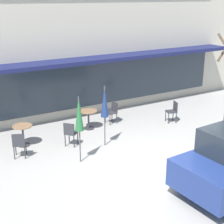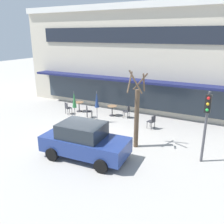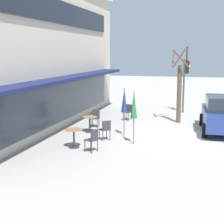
{
  "view_description": "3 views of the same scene",
  "coord_description": "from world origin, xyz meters",
  "px_view_note": "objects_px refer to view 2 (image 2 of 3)",
  "views": [
    {
      "loc": [
        -6.05,
        -7.27,
        5.12
      ],
      "look_at": [
        0.12,
        3.17,
        0.98
      ],
      "focal_mm": 55.0,
      "sensor_mm": 36.0,
      "label": 1
    },
    {
      "loc": [
        7.35,
        -10.44,
        5.73
      ],
      "look_at": [
        0.54,
        2.72,
        0.88
      ],
      "focal_mm": 38.0,
      "sensor_mm": 36.0,
      "label": 2
    },
    {
      "loc": [
        -15.54,
        -0.93,
        3.77
      ],
      "look_at": [
        -0.2,
        3.24,
        1.02
      ],
      "focal_mm": 55.0,
      "sensor_mm": 36.0,
      "label": 3
    }
  ],
  "objects_px": {
    "patio_umbrella_green_folded": "(74,100)",
    "cafe_chair_3": "(88,111)",
    "cafe_chair_0": "(68,107)",
    "cafe_table_near_wall": "(112,109)",
    "traffic_light_pole": "(207,116)",
    "parked_sedan": "(84,141)",
    "cafe_chair_2": "(127,111)",
    "patio_umbrella_cream_folded": "(97,100)",
    "cafe_chair_1": "(152,121)",
    "street_tree": "(137,114)",
    "cafe_table_streetside": "(79,105)"
  },
  "relations": [
    {
      "from": "patio_umbrella_green_folded",
      "to": "cafe_chair_3",
      "type": "bearing_deg",
      "value": 79.62
    },
    {
      "from": "cafe_chair_0",
      "to": "cafe_table_near_wall",
      "type": "bearing_deg",
      "value": 20.83
    },
    {
      "from": "cafe_chair_0",
      "to": "cafe_chair_3",
      "type": "height_order",
      "value": "same"
    },
    {
      "from": "patio_umbrella_green_folded",
      "to": "traffic_light_pole",
      "type": "xyz_separation_m",
      "value": [
        8.36,
        -1.6,
        0.67
      ]
    },
    {
      "from": "parked_sedan",
      "to": "cafe_chair_0",
      "type": "bearing_deg",
      "value": 134.21
    },
    {
      "from": "cafe_chair_2",
      "to": "parked_sedan",
      "type": "distance_m",
      "value": 6.28
    },
    {
      "from": "patio_umbrella_green_folded",
      "to": "patio_umbrella_cream_folded",
      "type": "distance_m",
      "value": 1.5
    },
    {
      "from": "patio_umbrella_cream_folded",
      "to": "cafe_chair_3",
      "type": "height_order",
      "value": "patio_umbrella_cream_folded"
    },
    {
      "from": "cafe_chair_1",
      "to": "cafe_chair_2",
      "type": "height_order",
      "value": "same"
    },
    {
      "from": "cafe_chair_2",
      "to": "cafe_chair_3",
      "type": "distance_m",
      "value": 2.79
    },
    {
      "from": "patio_umbrella_green_folded",
      "to": "street_tree",
      "type": "relative_size",
      "value": 0.53
    },
    {
      "from": "cafe_table_near_wall",
      "to": "cafe_chair_0",
      "type": "bearing_deg",
      "value": -159.17
    },
    {
      "from": "street_tree",
      "to": "patio_umbrella_green_folded",
      "type": "bearing_deg",
      "value": 163.66
    },
    {
      "from": "patio_umbrella_cream_folded",
      "to": "traffic_light_pole",
      "type": "height_order",
      "value": "traffic_light_pole"
    },
    {
      "from": "cafe_table_streetside",
      "to": "street_tree",
      "type": "bearing_deg",
      "value": -30.53
    },
    {
      "from": "cafe_table_streetside",
      "to": "patio_umbrella_green_folded",
      "type": "relative_size",
      "value": 0.35
    },
    {
      "from": "cafe_chair_3",
      "to": "street_tree",
      "type": "distance_m",
      "value": 5.67
    },
    {
      "from": "cafe_table_near_wall",
      "to": "street_tree",
      "type": "distance_m",
      "value": 5.41
    },
    {
      "from": "cafe_table_streetside",
      "to": "cafe_chair_0",
      "type": "xyz_separation_m",
      "value": [
        -0.4,
        -0.92,
        0.01
      ]
    },
    {
      "from": "patio_umbrella_cream_folded",
      "to": "cafe_chair_3",
      "type": "bearing_deg",
      "value": 151.74
    },
    {
      "from": "patio_umbrella_green_folded",
      "to": "cafe_chair_0",
      "type": "relative_size",
      "value": 2.47
    },
    {
      "from": "cafe_chair_3",
      "to": "traffic_light_pole",
      "type": "xyz_separation_m",
      "value": [
        8.12,
        -2.89,
        1.77
      ]
    },
    {
      "from": "cafe_table_streetside",
      "to": "cafe_chair_3",
      "type": "relative_size",
      "value": 0.85
    },
    {
      "from": "cafe_chair_2",
      "to": "cafe_chair_0",
      "type": "bearing_deg",
      "value": -163.42
    },
    {
      "from": "parked_sedan",
      "to": "traffic_light_pole",
      "type": "xyz_separation_m",
      "value": [
        5.13,
        2.1,
        1.42
      ]
    },
    {
      "from": "cafe_chair_0",
      "to": "cafe_chair_2",
      "type": "distance_m",
      "value": 4.51
    },
    {
      "from": "patio_umbrella_green_folded",
      "to": "traffic_light_pole",
      "type": "height_order",
      "value": "traffic_light_pole"
    },
    {
      "from": "cafe_chair_2",
      "to": "street_tree",
      "type": "height_order",
      "value": "street_tree"
    },
    {
      "from": "cafe_table_near_wall",
      "to": "cafe_chair_3",
      "type": "relative_size",
      "value": 0.85
    },
    {
      "from": "cafe_chair_0",
      "to": "patio_umbrella_green_folded",
      "type": "bearing_deg",
      "value": -38.53
    },
    {
      "from": "patio_umbrella_green_folded",
      "to": "parked_sedan",
      "type": "bearing_deg",
      "value": -48.81
    },
    {
      "from": "cafe_chair_0",
      "to": "street_tree",
      "type": "relative_size",
      "value": 0.22
    },
    {
      "from": "cafe_chair_0",
      "to": "cafe_chair_2",
      "type": "relative_size",
      "value": 1.0
    },
    {
      "from": "cafe_table_streetside",
      "to": "parked_sedan",
      "type": "xyz_separation_m",
      "value": [
        4.43,
        -5.89,
        0.36
      ]
    },
    {
      "from": "patio_umbrella_green_folded",
      "to": "cafe_table_streetside",
      "type": "bearing_deg",
      "value": 118.66
    },
    {
      "from": "street_tree",
      "to": "cafe_chair_3",
      "type": "bearing_deg",
      "value": 149.95
    },
    {
      "from": "cafe_chair_2",
      "to": "cafe_table_near_wall",
      "type": "bearing_deg",
      "value": -175.76
    },
    {
      "from": "cafe_chair_3",
      "to": "cafe_chair_0",
      "type": "bearing_deg",
      "value": -179.34
    },
    {
      "from": "patio_umbrella_cream_folded",
      "to": "cafe_chair_1",
      "type": "xyz_separation_m",
      "value": [
        3.66,
        0.64,
        -1.1
      ]
    },
    {
      "from": "patio_umbrella_green_folded",
      "to": "traffic_light_pole",
      "type": "distance_m",
      "value": 8.54
    },
    {
      "from": "cafe_chair_2",
      "to": "traffic_light_pole",
      "type": "bearing_deg",
      "value": -36.4
    },
    {
      "from": "cafe_chair_3",
      "to": "traffic_light_pole",
      "type": "height_order",
      "value": "traffic_light_pole"
    },
    {
      "from": "cafe_chair_0",
      "to": "street_tree",
      "type": "height_order",
      "value": "street_tree"
    },
    {
      "from": "patio_umbrella_green_folded",
      "to": "parked_sedan",
      "type": "distance_m",
      "value": 4.97
    },
    {
      "from": "cafe_chair_2",
      "to": "cafe_chair_3",
      "type": "height_order",
      "value": "same"
    },
    {
      "from": "patio_umbrella_green_folded",
      "to": "street_tree",
      "type": "height_order",
      "value": "street_tree"
    },
    {
      "from": "cafe_table_streetside",
      "to": "traffic_light_pole",
      "type": "xyz_separation_m",
      "value": [
        9.56,
        -3.79,
        1.78
      ]
    },
    {
      "from": "cafe_table_streetside",
      "to": "patio_umbrella_cream_folded",
      "type": "bearing_deg",
      "value": -30.49
    },
    {
      "from": "cafe_table_near_wall",
      "to": "cafe_table_streetside",
      "type": "relative_size",
      "value": 1.0
    },
    {
      "from": "street_tree",
      "to": "traffic_light_pole",
      "type": "relative_size",
      "value": 1.22
    }
  ]
}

